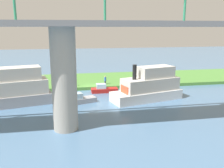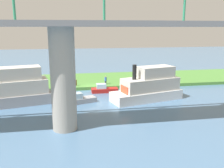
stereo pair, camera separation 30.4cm
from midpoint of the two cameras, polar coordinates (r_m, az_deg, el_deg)
The scene contains 10 objects.
ground_plane at distance 38.20m, azimuth -3.96°, elevation -1.39°, with size 160.00×160.00×0.00m, color #4C7093.
grassy_bank at distance 43.96m, azimuth -4.80°, elevation 0.83°, with size 80.00×12.00×0.50m, color #4C8438.
bridge_pylon at distance 22.75m, azimuth -10.94°, elevation 0.89°, with size 2.29×2.29×9.53m, color #9E998E.
bridge_span at distance 22.30m, azimuth -11.54°, elevation 14.25°, with size 57.94×4.30×3.25m.
person_on_bank at distance 39.60m, azimuth -1.29°, elevation 0.94°, with size 0.50×0.50×1.39m.
mooring_post at distance 39.19m, azimuth -8.12°, elevation 0.32°, with size 0.20×0.20×0.91m, color brown.
riverboat_paddlewheel at distance 32.84m, azimuth -22.01°, elevation -1.24°, with size 10.63×5.64×5.18m.
motorboat_red at distance 32.94m, azimuth 8.84°, elevation -0.59°, with size 10.05×5.50×4.88m.
skiff_small at distance 31.68m, azimuth -7.41°, elevation -3.56°, with size 4.35×2.70×1.36m.
houseboat_blue at distance 36.68m, azimuth -1.67°, elevation -1.21°, with size 3.93×1.41×1.31m.
Camera 2 is at (3.61, 36.86, 9.41)m, focal length 39.25 mm.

